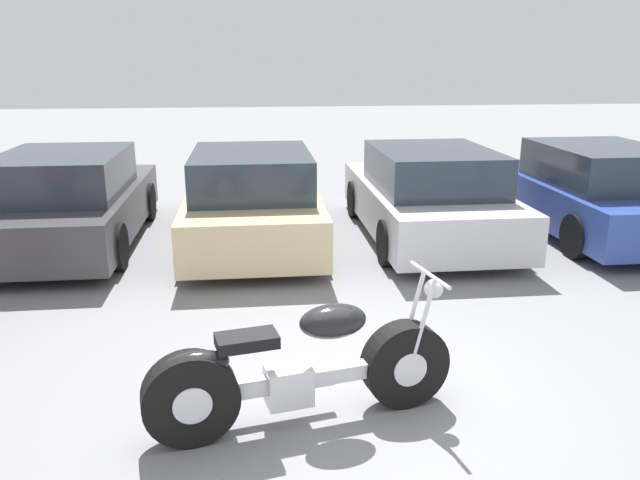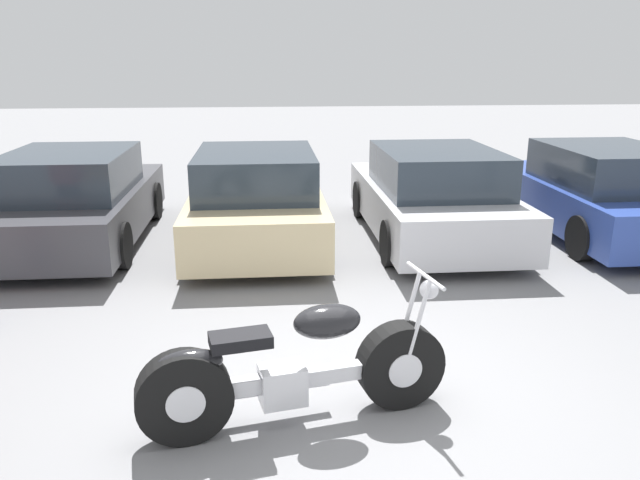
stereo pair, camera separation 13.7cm
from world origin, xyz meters
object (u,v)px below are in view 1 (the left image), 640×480
object	(u,v)px
motorcycle	(300,371)
parked_car_blue	(593,192)
parked_car_silver	(428,196)
parked_car_champagne	(252,200)
parked_car_dark_grey	(70,202)

from	to	relation	value
motorcycle	parked_car_blue	size ratio (longest dim) A/B	0.56
parked_car_silver	parked_car_blue	bearing A→B (deg)	0.20
parked_car_champagne	parked_car_blue	size ratio (longest dim) A/B	1.00
parked_car_champagne	parked_car_silver	size ratio (longest dim) A/B	1.00
parked_car_dark_grey	parked_car_silver	xyz separation A→B (m)	(5.30, -0.20, 0.00)
parked_car_champagne	parked_car_blue	bearing A→B (deg)	-0.27
motorcycle	parked_car_champagne	xyz separation A→B (m)	(-0.31, 4.86, 0.22)
parked_car_blue	parked_car_silver	bearing A→B (deg)	-179.80
parked_car_silver	parked_car_dark_grey	bearing A→B (deg)	177.80
motorcycle	parked_car_blue	world-z (taller)	parked_car_blue
parked_car_dark_grey	parked_car_blue	bearing A→B (deg)	-1.40
parked_car_dark_grey	parked_car_silver	size ratio (longest dim) A/B	1.00
parked_car_blue	parked_car_dark_grey	bearing A→B (deg)	178.60
motorcycle	parked_car_silver	distance (m)	5.36
parked_car_dark_grey	parked_car_champagne	size ratio (longest dim) A/B	1.00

